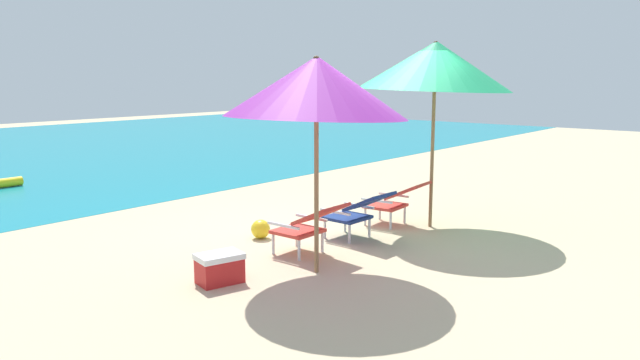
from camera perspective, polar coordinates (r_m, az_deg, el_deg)
The scene contains 8 objects.
ground_plane at distance 10.98m, azimuth -14.74°, elevation -1.79°, with size 40.00×40.00×0.00m, color #CCB78E.
lounge_chair_left at distance 7.23m, azimuth -1.09°, elevation -4.15°, with size 0.56×0.88×0.68m.
lounge_chair_center at distance 7.94m, azimuth 3.61°, elevation -2.89°, with size 0.56×0.88×0.68m.
lounge_chair_right at distance 8.73m, azimuth 7.26°, elevation -1.79°, with size 0.61×0.92×0.68m.
beach_umbrella_left at distance 6.39m, azimuth -0.36°, elevation 8.84°, with size 2.14×2.11×2.40m.
beach_umbrella_right at distance 8.60m, azimuth 10.92°, elevation 10.64°, with size 2.94×2.95×2.67m.
beach_ball at distance 8.10m, azimuth -5.69°, elevation -4.68°, with size 0.26×0.26×0.26m, color yellow.
cooler_box at distance 6.45m, azimuth -9.55°, elevation -8.27°, with size 0.54×0.43×0.32m.
Camera 1 is at (-6.21, -4.80, 2.15)m, focal length 33.57 mm.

